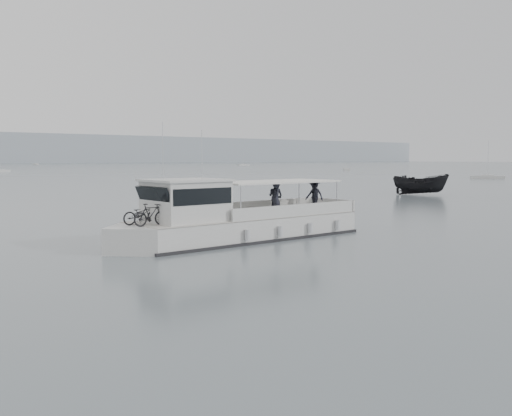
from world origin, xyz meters
TOP-DOWN VIEW (x-y plane):
  - ground at (0.00, 0.00)m, footprint 1400.00×1400.00m
  - tour_boat at (-3.76, -2.06)m, footprint 14.79×4.10m
  - dark_motorboat at (35.49, 14.74)m, footprint 5.86×6.33m

SIDE VIEW (x-z plane):
  - ground at x=0.00m, z-range 0.00..0.00m
  - tour_boat at x=-3.76m, z-range -2.07..4.10m
  - dark_motorboat at x=35.49m, z-range 0.00..2.43m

